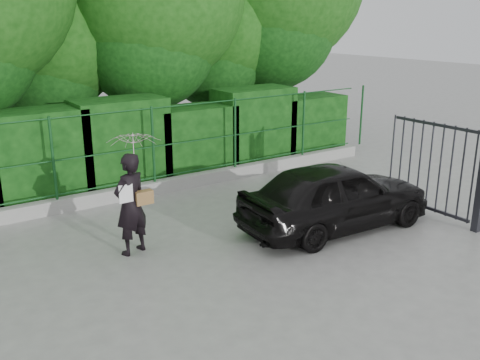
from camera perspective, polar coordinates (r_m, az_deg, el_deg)
ground at (r=9.15m, az=1.11°, el=-9.30°), size 80.00×80.00×0.00m
kerb at (r=12.76m, az=-10.65°, el=-1.10°), size 14.00×0.25×0.30m
fence at (r=12.56m, az=-9.99°, el=3.63°), size 14.13×0.06×1.80m
hedge at (r=13.41m, az=-12.78°, el=3.42°), size 14.20×1.20×2.18m
gate at (r=11.46m, az=22.51°, el=1.20°), size 0.22×2.33×2.36m
woman at (r=9.45m, az=-11.36°, el=0.26°), size 0.99×0.92×2.17m
car at (r=10.70m, az=10.17°, el=-1.63°), size 4.10×1.86×1.37m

